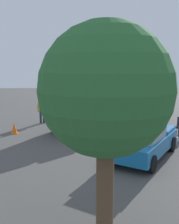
% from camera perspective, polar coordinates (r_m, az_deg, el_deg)
% --- Properties ---
extents(ground_plane, '(60.00, 60.00, 0.00)m').
position_cam_1_polar(ground_plane, '(16.55, 1.32, -3.72)').
color(ground_plane, '#514F4C').
extents(vintage_fire_truck, '(5.94, 5.51, 2.59)m').
position_cam_1_polar(vintage_fire_truck, '(16.37, 0.60, 0.41)').
color(vintage_fire_truck, black).
rests_on(vintage_fire_truck, ground).
extents(classic_hot_rod, '(3.98, 4.65, 1.46)m').
position_cam_1_polar(classic_hot_rod, '(11.74, 11.77, -6.01)').
color(classic_hot_rod, black).
rests_on(classic_hot_rod, ground).
extents(lawn_chair_by_car, '(0.65, 0.65, 1.02)m').
position_cam_1_polar(lawn_chair_by_car, '(14.75, 12.09, -3.32)').
color(lawn_chair_by_car, '#B7BABF').
rests_on(lawn_chair_by_car, ground).
extents(lawn_chair_spare, '(0.64, 0.64, 1.02)m').
position_cam_1_polar(lawn_chair_spare, '(20.23, 2.05, 0.54)').
color(lawn_chair_spare, '#B7BABF').
rests_on(lawn_chair_spare, ground).
extents(spectator_standing, '(0.65, 0.30, 1.68)m').
position_cam_1_polar(spectator_standing, '(18.34, -10.24, 0.56)').
color(spectator_standing, '#2D334C').
rests_on(spectator_standing, ground).
extents(oak_tree_left, '(2.96, 2.96, 4.93)m').
position_cam_1_polar(oak_tree_left, '(5.72, 3.58, 4.50)').
color(oak_tree_left, brown).
rests_on(oak_tree_left, ground).
extents(traffic_cone, '(0.40, 0.40, 0.64)m').
position_cam_1_polar(traffic_cone, '(16.09, -15.96, -3.40)').
color(traffic_cone, orange).
rests_on(traffic_cone, ground).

